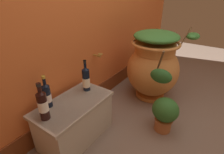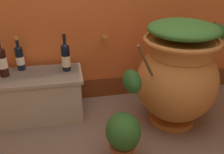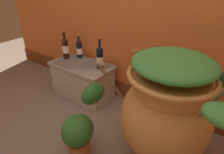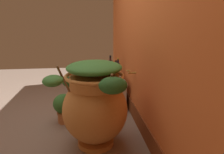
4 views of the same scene
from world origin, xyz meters
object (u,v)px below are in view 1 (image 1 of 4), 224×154
wine_bottle_right (43,104)px  potted_shrub (165,113)px  wine_bottle_left (86,79)px  terracotta_urn (153,64)px  wine_bottle_middle (47,95)px

wine_bottle_right → potted_shrub: size_ratio=0.83×
wine_bottle_left → terracotta_urn: bearing=-21.3°
wine_bottle_left → wine_bottle_middle: size_ratio=1.08×
terracotta_urn → potted_shrub: (-0.55, -0.38, -0.25)m
wine_bottle_middle → wine_bottle_right: wine_bottle_right is taller
wine_bottle_left → wine_bottle_middle: wine_bottle_left is taller
terracotta_urn → wine_bottle_middle: size_ratio=3.26×
wine_bottle_left → potted_shrub: wine_bottle_left is taller
wine_bottle_left → potted_shrub: 0.87m
terracotta_urn → potted_shrub: bearing=-145.2°
terracotta_urn → wine_bottle_right: terracotta_urn is taller
terracotta_urn → potted_shrub: terracotta_urn is taller
wine_bottle_middle → potted_shrub: 1.15m
wine_bottle_left → wine_bottle_middle: bearing=167.0°
wine_bottle_middle → terracotta_urn: bearing=-18.8°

